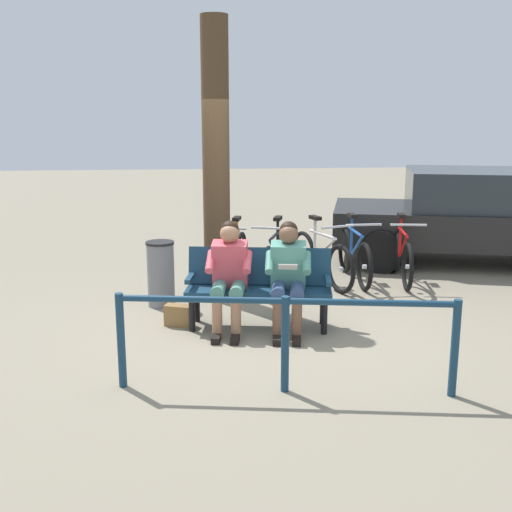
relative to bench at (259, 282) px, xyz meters
The scene contains 14 objects.
ground_plane 0.53m from the bench, 95.42° to the left, with size 40.00×40.00×0.00m, color gray.
bench is the anchor object (origin of this frame).
person_reading 0.40m from the bench, 143.84° to the left, with size 0.53×0.81×1.20m.
person_companion 0.39m from the bench, 18.12° to the left, with size 0.53×0.81×1.20m.
handbag 0.99m from the bench, ahead, with size 0.30×0.14×0.24m, color olive.
tree_trunk 1.74m from the bench, 69.85° to the right, with size 0.34×0.34×3.48m, color #4C3823.
litter_bin 1.42m from the bench, 36.97° to the right, with size 0.35×0.35×0.81m.
bicycle_red 2.79m from the bench, 142.15° to the right, with size 0.48×1.67×0.94m.
bicycle_silver 2.35m from the bench, 130.89° to the right, with size 0.48×1.68×0.94m.
bicycle_black 1.95m from the bench, 122.07° to the right, with size 0.67×1.61×0.94m.
bicycle_orange 1.70m from the bench, 103.33° to the right, with size 0.65×1.62×0.94m.
bicycle_green 1.69m from the bench, 84.25° to the right, with size 0.59×1.64×0.94m.
railing_fence 1.75m from the bench, 91.44° to the left, with size 2.87×0.53×0.85m.
parked_car 4.58m from the bench, 143.58° to the right, with size 4.52×2.82×1.47m.
Camera 1 is at (0.71, 6.60, 2.36)m, focal length 44.39 mm.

